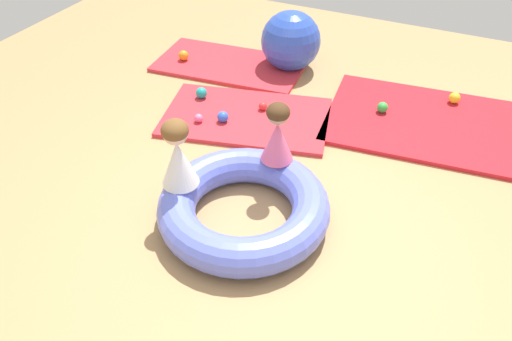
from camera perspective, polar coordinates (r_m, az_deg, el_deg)
ground_plane at (r=3.54m, az=0.25°, el=-6.90°), size 8.00×8.00×0.00m
gym_mat_front at (r=4.81m, az=18.22°, el=5.17°), size 1.80×1.37×0.04m
gym_mat_far_right at (r=5.53m, az=-2.97°, el=11.73°), size 1.60×0.95×0.04m
gym_mat_far_left at (r=4.64m, az=-1.10°, el=5.98°), size 1.64×1.22×0.04m
inflatable_cushion at (r=3.53m, az=-1.38°, el=-4.07°), size 1.20×1.20×0.26m
child_in_pink at (r=3.61m, az=2.42°, el=4.23°), size 0.34×0.34×0.46m
child_in_white at (r=3.41m, az=-8.77°, el=1.86°), size 0.33×0.33×0.51m
play_ball_yellow at (r=5.13m, az=21.33°, el=7.58°), size 0.10×0.10×0.10m
play_ball_pink at (r=4.55m, az=-6.44°, el=5.84°), size 0.08×0.08×0.08m
play_ball_orange at (r=5.60m, az=-8.12°, el=12.63°), size 0.11×0.11×0.11m
play_ball_blue at (r=4.52m, az=-3.74°, el=6.02°), size 0.10×0.10×0.10m
play_ball_red at (r=4.69m, az=0.77°, el=7.22°), size 0.08×0.08×0.08m
play_ball_teal at (r=4.89m, az=-6.13°, el=8.64°), size 0.11×0.11×0.11m
play_ball_green at (r=4.79m, az=13.97°, el=6.86°), size 0.10×0.10×0.10m
exercise_ball_large at (r=5.38m, az=3.91°, el=14.27°), size 0.61×0.61×0.61m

